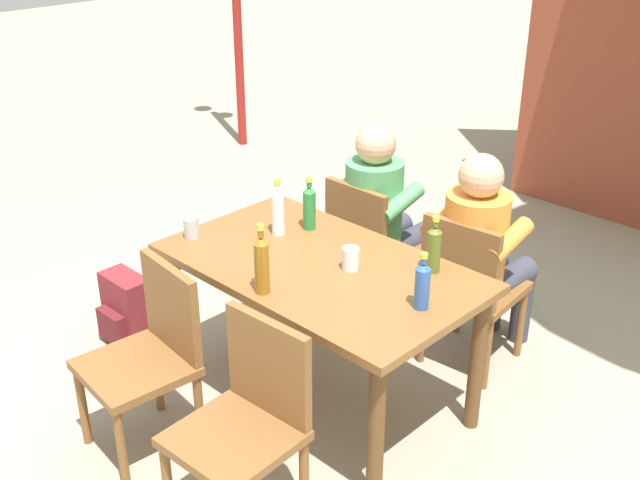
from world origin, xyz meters
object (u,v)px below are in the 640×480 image
bottle_blue (422,285)px  bottle_clear (278,211)px  person_in_plaid_shirt (482,248)px  bottle_green (309,207)px  chair_far_right (469,284)px  bottle_olive (434,248)px  backpack_by_near_side (126,310)px  person_in_white_shirt (382,211)px  chair_far_left (369,244)px  cup_glass (351,259)px  bottle_amber (262,263)px  cup_steel (191,228)px  chair_near_left (151,350)px  dining_table (320,283)px  chair_near_right (248,416)px

bottle_blue → bottle_clear: (-0.94, 0.08, 0.02)m
person_in_plaid_shirt → bottle_green: 0.91m
chair_far_right → bottle_clear: bottle_clear is taller
bottle_olive → backpack_by_near_side: (-1.56, -0.67, -0.69)m
chair_far_right → person_in_white_shirt: bearing=170.8°
bottle_green → backpack_by_near_side: (-0.84, -0.60, -0.69)m
chair_far_left → chair_far_right: same height
backpack_by_near_side → bottle_clear: bearing=30.2°
cup_glass → bottle_amber: bearing=-107.0°
bottle_blue → bottle_amber: (-0.57, -0.37, 0.03)m
bottle_clear → backpack_by_near_side: (-0.77, -0.45, -0.69)m
person_in_white_shirt → bottle_amber: 1.27m
bottle_blue → cup_glass: bottle_blue is taller
person_in_white_shirt → person_in_plaid_shirt: size_ratio=1.00×
cup_glass → cup_steel: bearing=-159.1°
chair_near_left → cup_steel: chair_near_left is taller
chair_far_right → bottle_blue: bottle_blue is taller
person_in_white_shirt → bottle_amber: bearing=-74.2°
dining_table → bottle_green: bearing=142.2°
chair_far_right → cup_glass: chair_far_right is taller
person_in_plaid_shirt → bottle_green: person_in_plaid_shirt is taller
person_in_white_shirt → bottle_blue: (0.91, -0.83, 0.21)m
person_in_white_shirt → chair_far_left: bearing=-90.0°
chair_near_left → chair_near_right: size_ratio=1.00×
chair_near_right → bottle_clear: bottle_clear is taller
person_in_white_shirt → person_in_plaid_shirt: 0.66m
bottle_olive → chair_near_left: bearing=-125.5°
bottle_clear → cup_steel: bearing=-130.2°
person_in_white_shirt → bottle_olive: 0.95m
chair_far_left → chair_far_right: 0.67m
chair_near_left → bottle_clear: 0.91m
dining_table → chair_far_right: size_ratio=1.70×
chair_near_left → cup_glass: size_ratio=8.33×
bottle_green → cup_glass: 0.48m
chair_near_left → bottle_clear: bottle_clear is taller
chair_far_right → person_in_white_shirt: size_ratio=0.74×
chair_far_right → chair_near_right: size_ratio=1.00×
backpack_by_near_side → chair_near_right: bearing=-14.1°
dining_table → chair_far_right: chair_far_right is taller
chair_near_left → bottle_amber: bottle_amber is taller
dining_table → chair_near_right: bearing=-66.0°
chair_near_left → person_in_white_shirt: size_ratio=0.74×
bottle_clear → bottle_amber: bearing=-49.6°
chair_far_right → cup_glass: (-0.20, -0.68, 0.32)m
cup_glass → chair_far_left: bearing=124.7°
chair_far_right → chair_near_right: same height
bottle_blue → chair_near_left: bearing=-140.3°
bottle_amber → bottle_green: 0.67m
chair_near_left → bottle_amber: 0.65m
bottle_green → chair_far_left: bearing=93.1°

